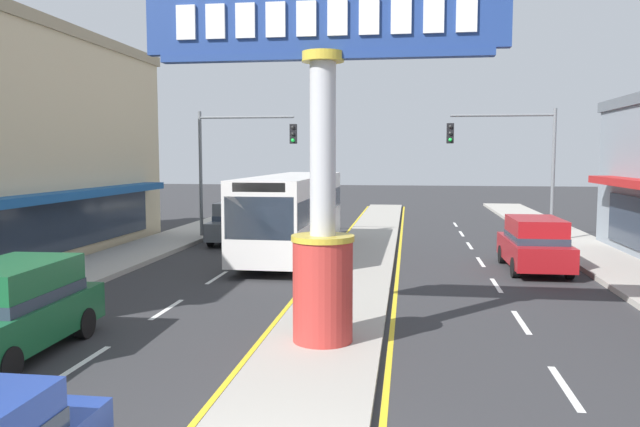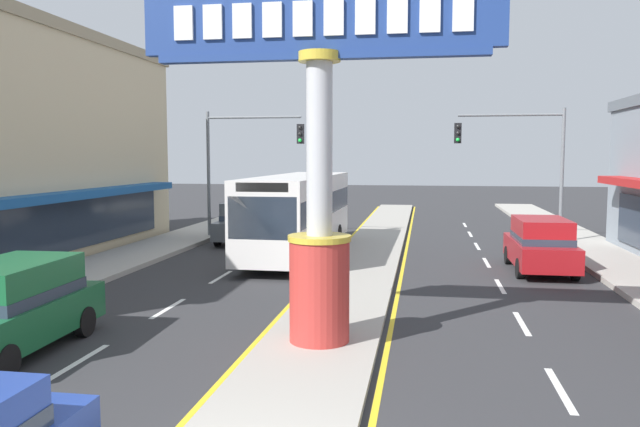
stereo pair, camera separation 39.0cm
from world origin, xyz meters
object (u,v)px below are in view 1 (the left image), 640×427
object	(u,v)px
bus_near_left_lane	(293,210)
suv_mid_left_lane	(237,221)
suv_far_right_lane	(10,308)
suv_near_right_lane	(534,243)
traffic_light_right_side	(514,152)
district_sign	(323,163)
traffic_light_left_side	(235,152)

from	to	relation	value
bus_near_left_lane	suv_mid_left_lane	xyz separation A→B (m)	(-3.30, 3.36, -0.88)
suv_mid_left_lane	suv_far_right_lane	bearing A→B (deg)	-90.00
suv_near_right_lane	bus_near_left_lane	bearing A→B (deg)	165.45
bus_near_left_lane	traffic_light_right_side	bearing A→B (deg)	25.24
traffic_light_right_side	bus_near_left_lane	bearing A→B (deg)	-154.76
traffic_light_right_side	bus_near_left_lane	distance (m)	10.65
suv_near_right_lane	suv_far_right_lane	world-z (taller)	same
traffic_light_right_side	bus_near_left_lane	xyz separation A→B (m)	(-9.39, -4.43, -2.38)
suv_far_right_lane	bus_near_left_lane	size ratio (longest dim) A/B	0.41
suv_mid_left_lane	bus_near_left_lane	bearing A→B (deg)	-45.49
district_sign	suv_near_right_lane	xyz separation A→B (m)	(6.20, 9.83, -2.93)
traffic_light_left_side	suv_mid_left_lane	bearing A→B (deg)	-71.40
suv_far_right_lane	suv_mid_left_lane	size ratio (longest dim) A/B	1.00
district_sign	suv_mid_left_lane	size ratio (longest dim) A/B	1.60
suv_near_right_lane	suv_far_right_lane	xyz separation A→B (m)	(-12.41, -11.29, 0.00)
bus_near_left_lane	district_sign	bearing A→B (deg)	-76.61
district_sign	traffic_light_left_side	distance (m)	17.63
district_sign	traffic_light_right_side	size ratio (longest dim) A/B	1.21
bus_near_left_lane	suv_mid_left_lane	bearing A→B (deg)	134.51
suv_far_right_lane	suv_mid_left_lane	world-z (taller)	same
traffic_light_left_side	traffic_light_right_side	bearing A→B (deg)	1.01
suv_far_right_lane	district_sign	bearing A→B (deg)	13.26
district_sign	suv_mid_left_lane	bearing A→B (deg)	111.76
suv_near_right_lane	suv_mid_left_lane	world-z (taller)	same
traffic_light_left_side	suv_near_right_lane	size ratio (longest dim) A/B	1.34
traffic_light_left_side	bus_near_left_lane	distance (m)	6.01
traffic_light_right_side	district_sign	bearing A→B (deg)	-111.33
district_sign	bus_near_left_lane	size ratio (longest dim) A/B	0.67
traffic_light_right_side	suv_near_right_lane	size ratio (longest dim) A/B	1.34
suv_near_right_lane	district_sign	bearing A→B (deg)	-122.26
traffic_light_left_side	suv_near_right_lane	distance (m)	14.65
traffic_light_left_side	suv_far_right_lane	bearing A→B (deg)	-89.09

